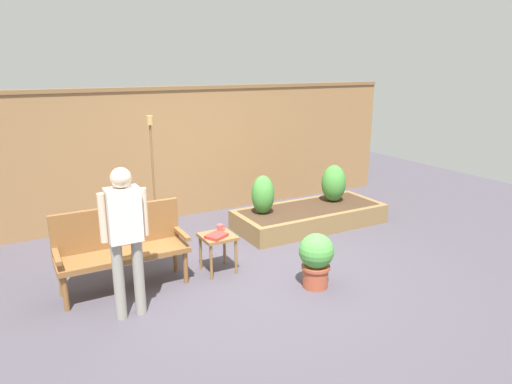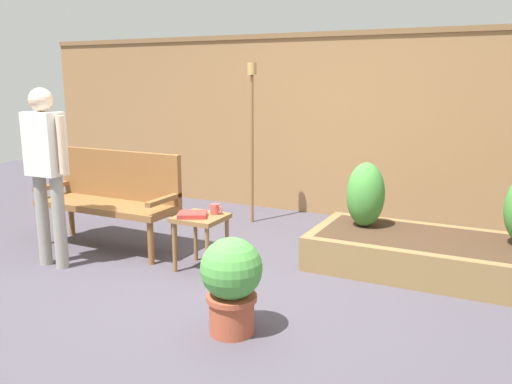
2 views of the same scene
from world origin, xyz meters
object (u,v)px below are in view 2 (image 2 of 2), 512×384
at_px(garden_bench, 112,192).
at_px(person_by_bench, 46,162).
at_px(shrub_near_bench, 366,195).
at_px(cup_on_table, 215,209).
at_px(side_table, 201,225).
at_px(book_on_table, 192,215).
at_px(tiki_torch, 252,116).
at_px(potted_boxwood, 231,280).

xyz_separation_m(garden_bench, person_by_bench, (-0.09, -0.69, 0.39)).
bearing_deg(shrub_near_bench, cup_on_table, -142.56).
bearing_deg(side_table, person_by_bench, -156.87).
height_order(garden_bench, book_on_table, garden_bench).
distance_m(cup_on_table, tiki_torch, 1.67).
relative_size(potted_boxwood, shrub_near_bench, 1.09).
bearing_deg(potted_boxwood, side_table, 131.60).
bearing_deg(book_on_table, garden_bench, 140.10).
relative_size(book_on_table, tiki_torch, 0.13).
relative_size(shrub_near_bench, person_by_bench, 0.38).
distance_m(garden_bench, book_on_table, 1.11).
bearing_deg(cup_on_table, book_on_table, -127.75).
height_order(side_table, book_on_table, book_on_table).
xyz_separation_m(side_table, tiki_torch, (-0.30, 1.57, 0.83)).
xyz_separation_m(book_on_table, tiki_torch, (-0.26, 1.63, 0.73)).
bearing_deg(cup_on_table, tiki_torch, 104.80).
relative_size(cup_on_table, potted_boxwood, 0.18).
bearing_deg(tiki_torch, potted_boxwood, -65.82).
bearing_deg(garden_bench, side_table, -8.78).
xyz_separation_m(garden_bench, cup_on_table, (1.21, -0.07, -0.02)).
relative_size(cup_on_table, book_on_table, 0.48).
height_order(book_on_table, potted_boxwood, potted_boxwood).
relative_size(garden_bench, side_table, 3.00).
bearing_deg(person_by_bench, shrub_near_bench, 31.38).
bearing_deg(book_on_table, potted_boxwood, -72.70).
height_order(shrub_near_bench, person_by_bench, person_by_bench).
xyz_separation_m(side_table, person_by_bench, (-1.22, -0.52, 0.54)).
relative_size(book_on_table, person_by_bench, 0.15).
bearing_deg(tiki_torch, book_on_table, -80.94).
bearing_deg(potted_boxwood, shrub_near_bench, 78.93).
distance_m(book_on_table, person_by_bench, 1.33).
relative_size(garden_bench, tiki_torch, 0.80).
xyz_separation_m(garden_bench, side_table, (1.13, -0.17, -0.15)).
distance_m(garden_bench, person_by_bench, 0.80).
bearing_deg(tiki_torch, garden_bench, -120.46).
xyz_separation_m(potted_boxwood, person_by_bench, (-2.03, 0.40, 0.57)).
height_order(shrub_near_bench, tiki_torch, tiki_torch).
xyz_separation_m(tiki_torch, person_by_bench, (-0.91, -2.09, -0.29)).
distance_m(side_table, shrub_near_bench, 1.52).
xyz_separation_m(cup_on_table, book_on_table, (-0.13, -0.16, -0.03)).
xyz_separation_m(garden_bench, tiki_torch, (0.82, 1.40, 0.68)).
distance_m(shrub_near_bench, tiki_torch, 1.73).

